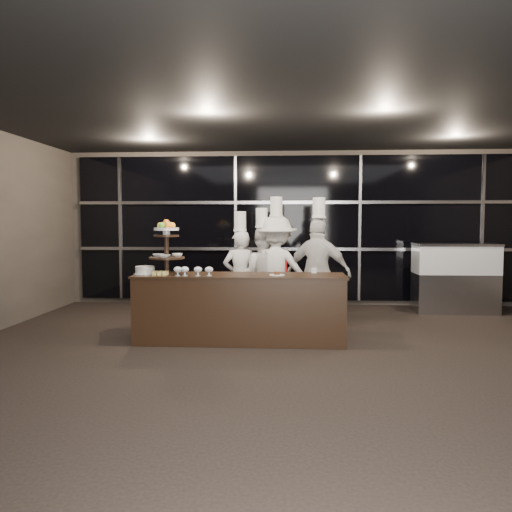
# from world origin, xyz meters

# --- Properties ---
(room) EXTENTS (10.00, 10.00, 10.00)m
(room) POSITION_xyz_m (0.00, 0.00, 1.50)
(room) COLOR black
(room) RESTS_ON ground
(window_wall) EXTENTS (8.60, 0.10, 2.80)m
(window_wall) POSITION_xyz_m (0.00, 4.94, 1.50)
(window_wall) COLOR black
(window_wall) RESTS_ON ground
(buffet_counter) EXTENTS (2.84, 0.74, 0.92)m
(buffet_counter) POSITION_xyz_m (-0.83, 1.88, 0.47)
(buffet_counter) COLOR black
(buffet_counter) RESTS_ON ground
(display_stand) EXTENTS (0.48, 0.48, 0.74)m
(display_stand) POSITION_xyz_m (-1.83, 1.88, 1.34)
(display_stand) COLOR black
(display_stand) RESTS_ON buffet_counter
(compotes) EXTENTS (0.52, 0.11, 0.12)m
(compotes) POSITION_xyz_m (-1.44, 1.66, 1.00)
(compotes) COLOR silver
(compotes) RESTS_ON buffet_counter
(layer_cake) EXTENTS (0.30, 0.30, 0.11)m
(layer_cake) POSITION_xyz_m (-2.12, 1.83, 0.97)
(layer_cake) COLOR white
(layer_cake) RESTS_ON buffet_counter
(pastry_squares) EXTENTS (0.20, 0.13, 0.05)m
(pastry_squares) POSITION_xyz_m (-1.88, 1.71, 0.95)
(pastry_squares) COLOR #F0D875
(pastry_squares) RESTS_ON buffet_counter
(small_plate) EXTENTS (0.20, 0.20, 0.05)m
(small_plate) POSITION_xyz_m (-0.33, 1.78, 0.94)
(small_plate) COLOR white
(small_plate) RESTS_ON buffet_counter
(chef_cup) EXTENTS (0.08, 0.08, 0.07)m
(chef_cup) POSITION_xyz_m (0.18, 2.13, 0.96)
(chef_cup) COLOR white
(chef_cup) RESTS_ON buffet_counter
(display_case) EXTENTS (1.43, 0.63, 1.24)m
(display_case) POSITION_xyz_m (2.82, 4.30, 0.69)
(display_case) COLOR #A5A5AA
(display_case) RESTS_ON ground
(chef_a) EXTENTS (0.62, 0.48, 1.79)m
(chef_a) POSITION_xyz_m (-0.94, 3.04, 0.78)
(chef_a) COLOR silver
(chef_a) RESTS_ON ground
(chef_b) EXTENTS (0.80, 0.64, 1.85)m
(chef_b) POSITION_xyz_m (-0.60, 3.08, 0.79)
(chef_b) COLOR white
(chef_b) RESTS_ON ground
(chef_c) EXTENTS (1.19, 0.78, 2.02)m
(chef_c) POSITION_xyz_m (-0.36, 3.02, 0.87)
(chef_c) COLOR white
(chef_c) RESTS_ON ground
(chef_d) EXTENTS (1.07, 0.70, 1.99)m
(chef_d) POSITION_xyz_m (0.28, 2.80, 0.86)
(chef_d) COLOR silver
(chef_d) RESTS_ON ground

